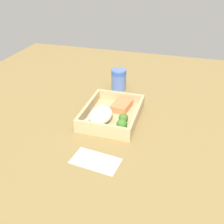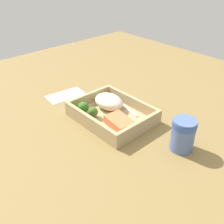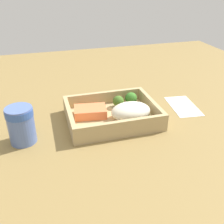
# 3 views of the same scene
# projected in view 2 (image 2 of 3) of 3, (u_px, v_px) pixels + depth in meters

# --- Properties ---
(ground_plane) EXTENTS (1.60, 1.60, 0.02)m
(ground_plane) POSITION_uv_depth(u_px,v_px,m) (112.00, 121.00, 0.89)
(ground_plane) COLOR olive
(takeout_tray) EXTENTS (0.26, 0.20, 0.01)m
(takeout_tray) POSITION_uv_depth(u_px,v_px,m) (112.00, 117.00, 0.88)
(takeout_tray) COLOR tan
(takeout_tray) RESTS_ON ground_plane
(tray_rim) EXTENTS (0.26, 0.20, 0.04)m
(tray_rim) POSITION_uv_depth(u_px,v_px,m) (112.00, 111.00, 0.87)
(tray_rim) COLOR tan
(tray_rim) RESTS_ON takeout_tray
(salmon_fillet) EXTENTS (0.10, 0.07, 0.03)m
(salmon_fillet) POSITION_uv_depth(u_px,v_px,m) (120.00, 122.00, 0.82)
(salmon_fillet) COLOR #EE7545
(salmon_fillet) RESTS_ON takeout_tray
(mashed_potatoes) EXTENTS (0.11, 0.08, 0.05)m
(mashed_potatoes) POSITION_uv_depth(u_px,v_px,m) (109.00, 102.00, 0.91)
(mashed_potatoes) COLOR beige
(mashed_potatoes) RESTS_ON takeout_tray
(broccoli_floret_1) EXTENTS (0.04, 0.04, 0.04)m
(broccoli_floret_1) POSITION_uv_depth(u_px,v_px,m) (83.00, 107.00, 0.89)
(broccoli_floret_1) COLOR #87A659
(broccoli_floret_1) RESTS_ON takeout_tray
(broccoli_floret_2) EXTENTS (0.03, 0.03, 0.04)m
(broccoli_floret_2) POSITION_uv_depth(u_px,v_px,m) (93.00, 112.00, 0.86)
(broccoli_floret_2) COLOR #83A561
(broccoli_floret_2) RESTS_ON takeout_tray
(fork) EXTENTS (0.16, 0.04, 0.00)m
(fork) POSITION_uv_depth(u_px,v_px,m) (121.00, 105.00, 0.94)
(fork) COLOR silver
(fork) RESTS_ON takeout_tray
(paper_cup) EXTENTS (0.07, 0.07, 0.10)m
(paper_cup) POSITION_uv_depth(u_px,v_px,m) (183.00, 133.00, 0.73)
(paper_cup) COLOR #526BAB
(paper_cup) RESTS_ON ground_plane
(receipt_slip) EXTENTS (0.10, 0.15, 0.00)m
(receipt_slip) POSITION_uv_depth(u_px,v_px,m) (66.00, 95.00, 1.03)
(receipt_slip) COLOR white
(receipt_slip) RESTS_ON ground_plane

